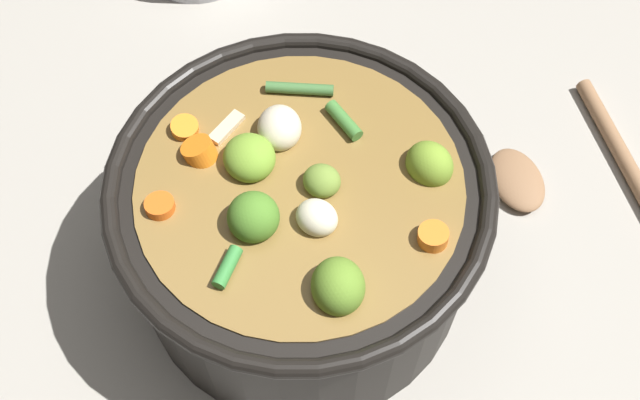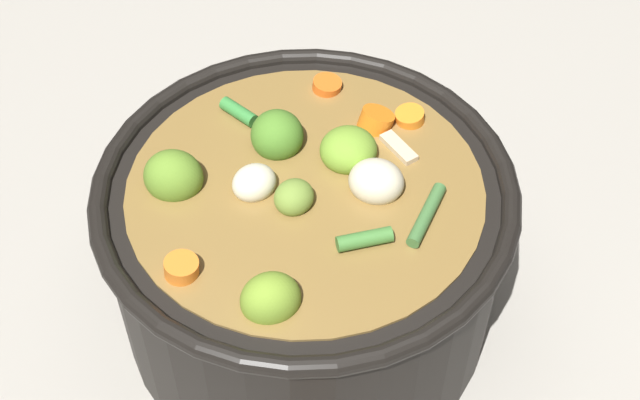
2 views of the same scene
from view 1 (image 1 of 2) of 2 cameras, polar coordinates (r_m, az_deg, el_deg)
name	(u,v)px [view 1 (image 1 of 2)]	position (r m, az deg, el deg)	size (l,w,h in m)	color
ground_plane	(303,266)	(0.71, -1.26, -4.91)	(1.10, 1.10, 0.00)	#9E998E
cooking_pot	(301,225)	(0.64, -1.39, -1.88)	(0.30, 0.30, 0.17)	black
wooden_spoon	(562,170)	(0.79, 17.52, 2.16)	(0.18, 0.18, 0.02)	#8D6646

